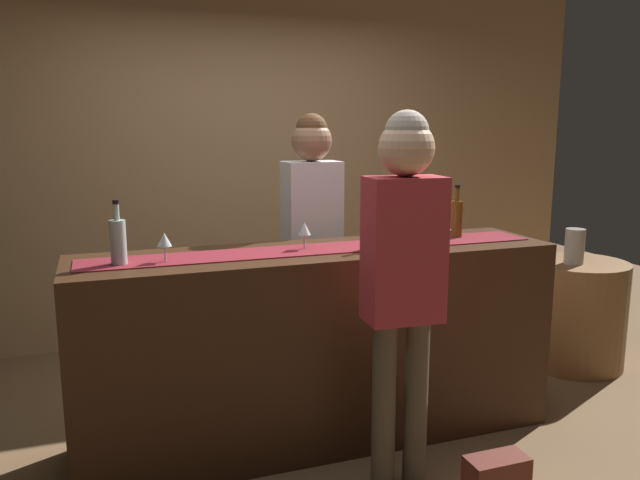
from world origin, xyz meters
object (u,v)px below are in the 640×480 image
Objects in this scene: customer_sipping at (404,261)px; wine_bottle_clear at (118,241)px; wine_glass_near_customer at (304,230)px; wine_bottle_green at (391,225)px; round_side_table at (575,313)px; wine_bottle_amber at (456,218)px; bartender at (312,223)px; wine_glass_far_end at (164,241)px; vase_on_side_table at (575,246)px; wine_glass_mid_counter at (445,225)px; handbag at (496,480)px.

wine_bottle_clear is at bearing 158.84° from customer_sipping.
wine_glass_near_customer is at bearing 117.50° from customer_sipping.
wine_bottle_green reaches higher than round_side_table.
bartender is (-0.69, 0.52, -0.07)m from wine_bottle_amber.
customer_sipping is (0.97, -0.53, -0.06)m from wine_glass_far_end.
vase_on_side_table is (2.75, 0.40, -0.28)m from wine_glass_far_end.
wine_bottle_green is 0.17× the size of bartender.
bartender is (-0.23, 0.63, -0.07)m from wine_bottle_green.
handbag is (-0.14, -0.76, -1.03)m from wine_glass_mid_counter.
wine_glass_mid_counter is (1.67, -0.06, -0.01)m from wine_bottle_clear.
bartender is at bearing 67.48° from wine_glass_near_customer.
wine_glass_near_customer is 0.66m from customer_sipping.
wine_bottle_clear is 2.10× the size of wine_glass_near_customer.
customer_sipping is at bearing -152.46° from round_side_table.
wine_bottle_amber is at bearing 139.96° from bartender.
wine_glass_near_customer is 0.08× the size of bartender.
wine_bottle_green is 0.57m from customer_sipping.
round_side_table is 1.96m from handbag.
customer_sipping reaches higher than vase_on_side_table.
bartender is at bearing 33.82° from wine_glass_far_end.
round_side_table is at bearing 7.90° from wine_bottle_clear.
wine_bottle_amber is 1.19m from vase_on_side_table.
bartender is at bearing 95.22° from customer_sipping.
wine_bottle_amber is at bearing 3.93° from wine_glass_far_end.
wine_glass_far_end is (-0.71, -0.07, 0.00)m from wine_glass_near_customer.
wine_bottle_clear is 3.16m from round_side_table.
wine_bottle_clear is 1.30m from bartender.
wine_bottle_amber is at bearing 71.38° from handbag.
wine_glass_near_customer reaches higher than vase_on_side_table.
wine_bottle_clear is 0.17× the size of customer_sipping.
wine_glass_far_end is 0.19× the size of round_side_table.
vase_on_side_table is at bearing 14.67° from wine_bottle_amber.
bartender is 6.22× the size of handbag.
wine_bottle_amber is 1.46m from round_side_table.
customer_sipping is at bearing -66.12° from wine_glass_near_customer.
wine_glass_far_end is 2.79m from vase_on_side_table.
bartender is 7.25× the size of vase_on_side_table.
handbag is at bearing -140.51° from round_side_table.
wine_glass_mid_counter is 0.60× the size of vase_on_side_table.
round_side_table is at bearing 19.51° from wine_glass_mid_counter.
bartender is 2.02m from round_side_table.
customer_sipping reaches higher than wine_bottle_clear.
wine_glass_mid_counter is 0.69m from customer_sipping.
wine_glass_mid_counter is at bearing -160.76° from vase_on_side_table.
wine_bottle_amber is 1.08× the size of handbag.
wine_bottle_clear reaches higher than wine_glass_mid_counter.
wine_bottle_clear is at bearing 25.10° from bartender.
customer_sipping is 2.02m from vase_on_side_table.
wine_glass_mid_counter is 1.64m from round_side_table.
vase_on_side_table is (1.81, -0.23, -0.22)m from bartender.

